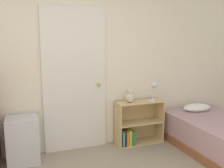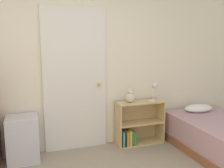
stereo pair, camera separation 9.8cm
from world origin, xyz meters
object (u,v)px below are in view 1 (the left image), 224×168
object	(u,v)px
bookshelf	(135,126)
teddy_bear	(130,96)
desk_lamp	(154,87)
storage_bin	(23,140)

from	to	relation	value
bookshelf	teddy_bear	distance (m)	0.49
bookshelf	desk_lamp	size ratio (longest dim) A/B	2.47
storage_bin	teddy_bear	distance (m)	1.61
teddy_bear	desk_lamp	size ratio (longest dim) A/B	0.73
teddy_bear	desk_lamp	xyz separation A→B (m)	(0.38, -0.04, 0.12)
bookshelf	desk_lamp	world-z (taller)	desk_lamp
teddy_bear	desk_lamp	bearing A→B (deg)	-6.04
storage_bin	desk_lamp	bearing A→B (deg)	0.12
bookshelf	teddy_bear	world-z (taller)	teddy_bear
desk_lamp	teddy_bear	bearing A→B (deg)	173.96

